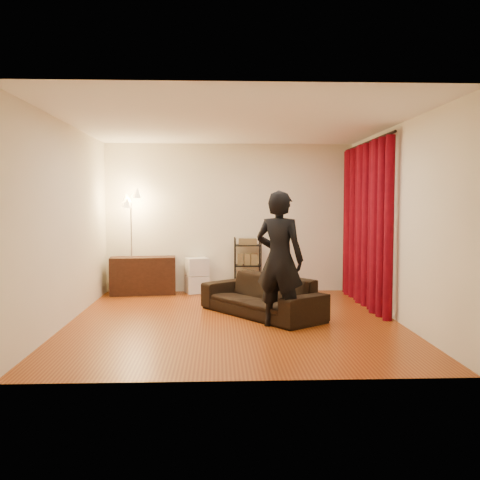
{
  "coord_description": "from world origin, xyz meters",
  "views": [
    {
      "loc": [
        -0.22,
        -7.29,
        1.63
      ],
      "look_at": [
        0.1,
        0.3,
        1.1
      ],
      "focal_mm": 40.0,
      "sensor_mm": 36.0,
      "label": 1
    }
  ],
  "objects_px": {
    "wire_shelf": "(248,265)",
    "floor_lamp": "(131,244)",
    "sofa": "(261,296)",
    "storage_boxes": "(197,275)",
    "person": "(279,259)",
    "media_cabinet": "(143,276)"
  },
  "relations": [
    {
      "from": "person",
      "to": "floor_lamp",
      "type": "bearing_deg",
      "value": -18.44
    },
    {
      "from": "person",
      "to": "floor_lamp",
      "type": "relative_size",
      "value": 0.99
    },
    {
      "from": "floor_lamp",
      "to": "media_cabinet",
      "type": "bearing_deg",
      "value": 22.01
    },
    {
      "from": "sofa",
      "to": "storage_boxes",
      "type": "bearing_deg",
      "value": 170.49
    },
    {
      "from": "sofa",
      "to": "media_cabinet",
      "type": "relative_size",
      "value": 1.72
    },
    {
      "from": "person",
      "to": "wire_shelf",
      "type": "xyz_separation_m",
      "value": [
        -0.27,
        2.65,
        -0.39
      ]
    },
    {
      "from": "media_cabinet",
      "to": "storage_boxes",
      "type": "bearing_deg",
      "value": -0.85
    },
    {
      "from": "wire_shelf",
      "to": "floor_lamp",
      "type": "xyz_separation_m",
      "value": [
        -2.06,
        -0.12,
        0.4
      ]
    },
    {
      "from": "person",
      "to": "storage_boxes",
      "type": "distance_m",
      "value": 2.99
    },
    {
      "from": "person",
      "to": "wire_shelf",
      "type": "bearing_deg",
      "value": -55.31
    },
    {
      "from": "floor_lamp",
      "to": "person",
      "type": "bearing_deg",
      "value": -47.41
    },
    {
      "from": "person",
      "to": "media_cabinet",
      "type": "xyz_separation_m",
      "value": [
        -2.14,
        2.6,
        -0.56
      ]
    },
    {
      "from": "sofa",
      "to": "wire_shelf",
      "type": "relative_size",
      "value": 1.96
    },
    {
      "from": "sofa",
      "to": "person",
      "type": "bearing_deg",
      "value": -23.13
    },
    {
      "from": "storage_boxes",
      "to": "wire_shelf",
      "type": "bearing_deg",
      "value": -2.19
    },
    {
      "from": "sofa",
      "to": "storage_boxes",
      "type": "distance_m",
      "value": 2.2
    },
    {
      "from": "media_cabinet",
      "to": "floor_lamp",
      "type": "xyz_separation_m",
      "value": [
        -0.19,
        -0.07,
        0.57
      ]
    },
    {
      "from": "sofa",
      "to": "media_cabinet",
      "type": "xyz_separation_m",
      "value": [
        -1.96,
        1.88,
        0.05
      ]
    },
    {
      "from": "person",
      "to": "floor_lamp",
      "type": "distance_m",
      "value": 3.44
    },
    {
      "from": "sofa",
      "to": "wire_shelf",
      "type": "bearing_deg",
      "value": 146.04
    },
    {
      "from": "wire_shelf",
      "to": "person",
      "type": "bearing_deg",
      "value": -96.39
    },
    {
      "from": "person",
      "to": "wire_shelf",
      "type": "relative_size",
      "value": 1.78
    }
  ]
}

